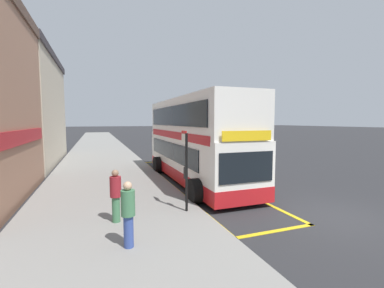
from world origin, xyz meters
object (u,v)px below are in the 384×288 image
at_px(parked_car_teal_ahead, 168,135).
at_px(pedestrian_further_back, 128,212).
at_px(double_decker_bus, 194,143).
at_px(parked_car_white_across, 183,137).
at_px(bus_stop_sign, 186,164).
at_px(pedestrian_waiting_near_sign, 116,194).

height_order(parked_car_teal_ahead, pedestrian_further_back, pedestrian_further_back).
distance_m(double_decker_bus, pedestrian_further_back, 8.04).
height_order(double_decker_bus, pedestrian_further_back, double_decker_bus).
bearing_deg(double_decker_bus, parked_car_teal_ahead, 77.38).
bearing_deg(parked_car_white_across, parked_car_teal_ahead, 91.92).
xyz_separation_m(bus_stop_sign, parked_car_white_across, (9.27, 28.43, -0.96)).
bearing_deg(bus_stop_sign, pedestrian_waiting_near_sign, -173.94).
distance_m(parked_car_teal_ahead, pedestrian_waiting_near_sign, 38.62).
bearing_deg(pedestrian_further_back, parked_car_white_across, 69.39).
bearing_deg(pedestrian_further_back, pedestrian_waiting_near_sign, 95.38).
distance_m(bus_stop_sign, pedestrian_further_back, 3.07).
distance_m(bus_stop_sign, parked_car_teal_ahead, 37.75).
distance_m(double_decker_bus, pedestrian_waiting_near_sign, 6.74).
relative_size(parked_car_teal_ahead, pedestrian_waiting_near_sign, 2.59).
xyz_separation_m(parked_car_teal_ahead, pedestrian_waiting_near_sign, (-11.59, -36.83, 0.22)).
xyz_separation_m(double_decker_bus, pedestrian_waiting_near_sign, (-4.45, -4.94, -1.04)).
bearing_deg(bus_stop_sign, parked_car_white_across, 71.93).
bearing_deg(pedestrian_further_back, double_decker_bus, 57.50).
bearing_deg(parked_car_white_across, pedestrian_further_back, -108.89).
relative_size(parked_car_teal_ahead, pedestrian_further_back, 2.56).
bearing_deg(pedestrian_waiting_near_sign, bus_stop_sign, 6.06).
relative_size(double_decker_bus, pedestrian_waiting_near_sign, 6.41).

